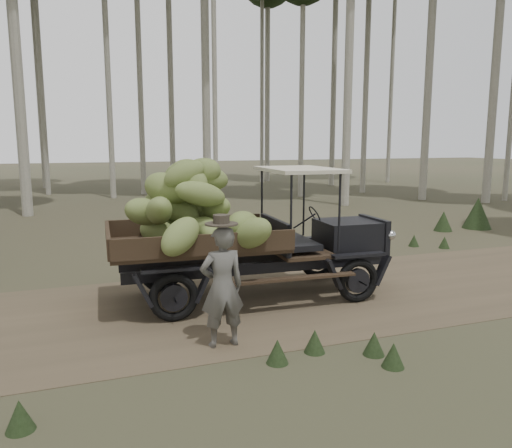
# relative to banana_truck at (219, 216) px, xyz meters

# --- Properties ---
(ground) EXTENTS (120.00, 120.00, 0.00)m
(ground) POSITION_rel_banana_truck_xyz_m (0.54, -0.31, -1.42)
(ground) COLOR #473D2B
(ground) RESTS_ON ground
(dirt_track) EXTENTS (70.00, 4.00, 0.01)m
(dirt_track) POSITION_rel_banana_truck_xyz_m (0.54, -0.31, -1.42)
(dirt_track) COLOR brown
(dirt_track) RESTS_ON ground
(banana_truck) EXTENTS (4.87, 2.37, 2.45)m
(banana_truck) POSITION_rel_banana_truck_xyz_m (0.00, 0.00, 0.00)
(banana_truck) COLOR black
(banana_truck) RESTS_ON ground
(farmer) EXTENTS (0.59, 0.44, 1.72)m
(farmer) POSITION_rel_banana_truck_xyz_m (-0.48, -1.83, -0.61)
(farmer) COLOR #54524D
(farmer) RESTS_ON ground
(undergrowth) EXTENTS (22.57, 21.30, 1.15)m
(undergrowth) POSITION_rel_banana_truck_xyz_m (1.18, -2.08, -0.96)
(undergrowth) COLOR #233319
(undergrowth) RESTS_ON ground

